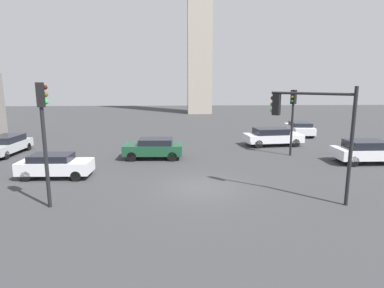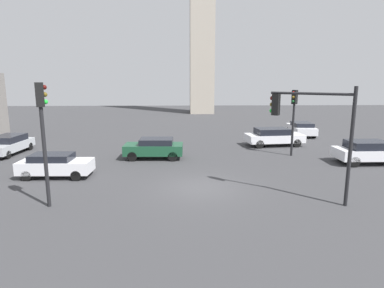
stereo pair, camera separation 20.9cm
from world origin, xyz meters
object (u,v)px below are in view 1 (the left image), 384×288
Objects in this scene: car_2 at (6,145)px; car_5 at (55,165)px; traffic_light_2 at (293,110)px; car_3 at (299,128)px; traffic_light_1 at (312,120)px; car_0 at (154,148)px; traffic_light_0 at (43,122)px; car_1 at (368,151)px; car_4 at (272,136)px.

car_5 is (5.76, -6.15, -0.01)m from car_2.
traffic_light_2 reaches higher than car_3.
traffic_light_1 is 18.80m from car_3.
car_3 is at bearing -144.42° from car_0.
car_5 is at bearing 41.02° from car_0.
traffic_light_0 is at bearing 139.74° from car_3.
traffic_light_2 reaches higher than car_1.
car_3 is at bearing -74.42° from traffic_light_1.
traffic_light_1 reaches higher than car_4.
traffic_light_0 is 16.72m from traffic_light_2.
traffic_light_2 is 21.21m from car_2.
traffic_light_0 is at bearing 38.04° from car_2.
traffic_light_2 reaches higher than car_4.
car_3 is (17.80, 18.09, -3.01)m from traffic_light_0.
car_0 is at bearing -162.61° from car_4.
car_1 is at bearing 85.82° from car_2.
car_2 is 20.86m from car_4.
car_4 reaches higher than car_5.
car_1 is 11.20m from car_3.
car_5 is (-19.62, -2.44, -0.08)m from car_1.
car_3 is at bearing 110.84° from car_2.
car_0 is 0.93× the size of car_1.
traffic_light_0 is 1.21× the size of car_1.
car_4 is 1.21× the size of car_5.
traffic_light_1 reaches higher than car_2.
traffic_light_1 reaches higher than car_0.
traffic_light_1 is at bearing 34.67° from traffic_light_2.
traffic_light_1 is at bearing 165.00° from car_3.
car_0 is at bearing 128.11° from car_3.
car_4 is (-4.65, 6.12, -0.01)m from car_1.
car_5 is at bearing -156.48° from car_4.
traffic_light_0 is at bearing -159.73° from car_1.
traffic_light_1 is 1.18× the size of car_1.
car_1 is (14.33, -1.89, 0.03)m from car_0.
car_0 reaches higher than car_5.
car_1 is at bearing 174.25° from car_0.
car_1 is 25.65m from car_2.
traffic_light_1 is at bearing -22.74° from traffic_light_0.
car_2 is (-25.38, 3.71, -0.07)m from car_1.
traffic_light_2 is 16.21m from car_5.
traffic_light_2 is at bearing 8.34° from traffic_light_0.
traffic_light_2 is 1.05× the size of car_2.
car_1 is 7.69m from car_4.
car_1 reaches higher than car_3.
car_5 is (-15.24, -4.85, -2.62)m from traffic_light_2.
car_2 is (-21.01, 1.30, -2.61)m from traffic_light_2.
traffic_light_1 is at bearing -105.02° from car_4.
car_0 is 11.20m from car_2.
traffic_light_1 is at bearing 135.08° from car_0.
car_4 is at bearing 18.23° from traffic_light_0.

